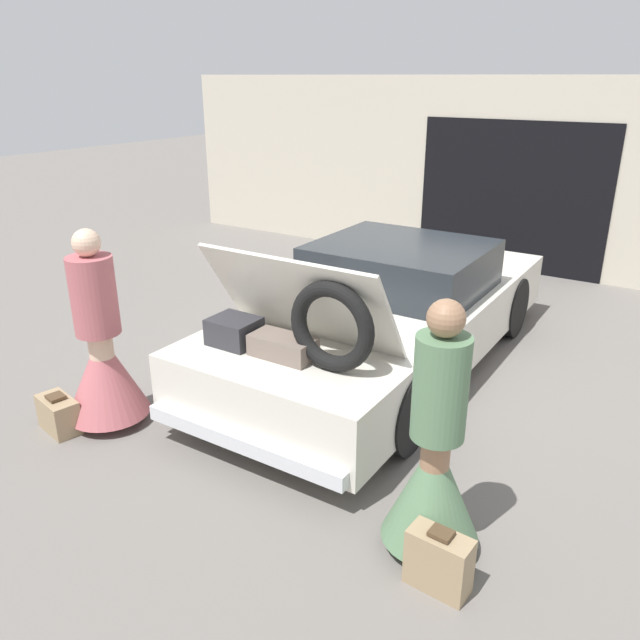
# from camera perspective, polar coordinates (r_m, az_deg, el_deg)

# --- Properties ---
(ground_plane) EXTENTS (40.00, 40.00, 0.00)m
(ground_plane) POSITION_cam_1_polar(r_m,az_deg,el_deg) (6.56, 5.98, -3.83)
(ground_plane) COLOR slate
(garage_wall_back) EXTENTS (12.00, 0.14, 2.80)m
(garage_wall_back) POSITION_cam_1_polar(r_m,az_deg,el_deg) (9.85, 17.35, 12.37)
(garage_wall_back) COLOR beige
(garage_wall_back) RESTS_ON ground_plane
(car) EXTENTS (1.92, 4.70, 1.56)m
(car) POSITION_cam_1_polar(r_m,az_deg,el_deg) (6.34, 6.19, 0.72)
(car) COLOR silver
(car) RESTS_ON ground_plane
(person_left) EXTENTS (0.69, 0.69, 1.69)m
(person_left) POSITION_cam_1_polar(r_m,az_deg,el_deg) (5.51, -19.27, -3.26)
(person_left) COLOR beige
(person_left) RESTS_ON ground_plane
(person_right) EXTENTS (0.61, 0.61, 1.66)m
(person_right) POSITION_cam_1_polar(r_m,az_deg,el_deg) (3.92, 10.41, -13.05)
(person_right) COLOR #997051
(person_right) RESTS_ON ground_plane
(suitcase_beside_left_person) EXTENTS (0.44, 0.30, 0.33)m
(suitcase_beside_left_person) POSITION_cam_1_polar(r_m,az_deg,el_deg) (5.70, -22.78, -7.95)
(suitcase_beside_left_person) COLOR #9E8460
(suitcase_beside_left_person) RESTS_ON ground_plane
(suitcase_beside_right_person) EXTENTS (0.38, 0.20, 0.40)m
(suitcase_beside_right_person) POSITION_cam_1_polar(r_m,az_deg,el_deg) (3.90, 10.80, -20.85)
(suitcase_beside_right_person) COLOR #9E8460
(suitcase_beside_right_person) RESTS_ON ground_plane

